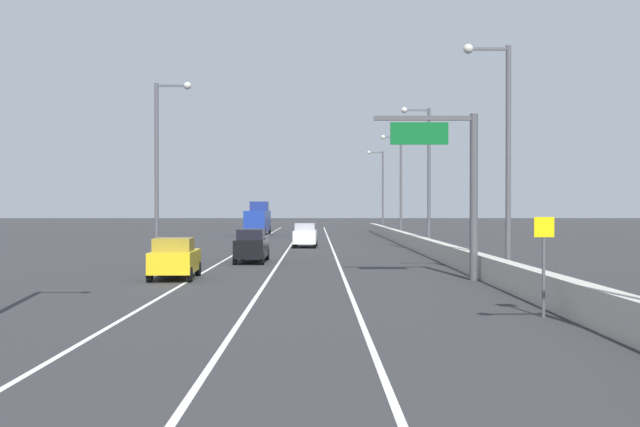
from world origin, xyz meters
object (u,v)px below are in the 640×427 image
at_px(overhead_sign_gantry, 457,175).
at_px(car_yellow_2, 175,258).
at_px(lamp_post_right_second, 503,146).
at_px(lamp_post_right_fourth, 398,180).
at_px(lamp_post_right_fifth, 381,186).
at_px(lamp_post_right_third, 426,169).
at_px(car_black_0, 252,246).
at_px(lamp_post_left_mid, 161,160).
at_px(speed_advisory_sign, 544,258).
at_px(car_white_1, 305,235).
at_px(box_truck, 258,220).

bearing_deg(overhead_sign_gantry, car_yellow_2, 177.09).
bearing_deg(car_yellow_2, lamp_post_right_second, -3.60).
distance_m(lamp_post_right_fourth, car_yellow_2, 44.29).
bearing_deg(lamp_post_right_fifth, overhead_sign_gantry, -91.82).
relative_size(lamp_post_right_third, car_yellow_2, 2.59).
relative_size(lamp_post_right_third, lamp_post_right_fourth, 1.00).
relative_size(overhead_sign_gantry, car_black_0, 1.57).
xyz_separation_m(lamp_post_right_second, car_black_0, (-12.17, 11.28, -5.04)).
distance_m(lamp_post_right_fourth, lamp_post_right_fifth, 21.18).
height_order(lamp_post_right_second, lamp_post_left_mid, same).
bearing_deg(speed_advisory_sign, lamp_post_right_second, 82.17).
bearing_deg(speed_advisory_sign, car_black_0, 115.40).
relative_size(lamp_post_right_second, car_white_1, 2.50).
xyz_separation_m(lamp_post_right_third, lamp_post_right_fifth, (0.41, 42.36, 0.00)).
relative_size(lamp_post_left_mid, car_black_0, 2.21).
bearing_deg(lamp_post_right_second, lamp_post_right_fourth, 90.02).
bearing_deg(lamp_post_right_third, lamp_post_right_fifth, 89.45).
distance_m(lamp_post_right_fifth, box_truck, 17.93).
xyz_separation_m(lamp_post_right_fourth, car_yellow_2, (-14.79, -41.43, -5.10)).
bearing_deg(speed_advisory_sign, box_truck, 101.65).
bearing_deg(car_yellow_2, lamp_post_right_fifth, 76.66).
bearing_deg(box_truck, car_white_1, -77.49).
height_order(overhead_sign_gantry, lamp_post_right_third, lamp_post_right_third).
xyz_separation_m(lamp_post_right_fifth, car_black_0, (-12.21, -52.27, -5.04)).
bearing_deg(lamp_post_right_fourth, car_yellow_2, -109.65).
xyz_separation_m(overhead_sign_gantry, speed_advisory_sign, (0.44, -11.40, -2.96)).
relative_size(car_white_1, car_yellow_2, 1.04).
xyz_separation_m(car_white_1, car_yellow_2, (-5.59, -27.22, -0.04)).
distance_m(overhead_sign_gantry, lamp_post_right_second, 2.39).
distance_m(lamp_post_right_fourth, car_black_0, 33.76).
bearing_deg(lamp_post_right_fifth, lamp_post_left_mid, -108.07).
height_order(car_white_1, car_yellow_2, car_white_1).
height_order(overhead_sign_gantry, lamp_post_right_fifth, lamp_post_right_fifth).
bearing_deg(lamp_post_right_fifth, lamp_post_right_second, -90.04).
distance_m(speed_advisory_sign, car_yellow_2, 17.95).
height_order(lamp_post_left_mid, car_white_1, lamp_post_left_mid).
bearing_deg(speed_advisory_sign, lamp_post_left_mid, 126.52).
bearing_deg(car_white_1, lamp_post_right_fourth, 57.10).
xyz_separation_m(overhead_sign_gantry, box_truck, (-13.21, 54.79, -2.92)).
bearing_deg(car_black_0, lamp_post_right_second, -42.83).
bearing_deg(lamp_post_left_mid, lamp_post_right_third, 32.80).
relative_size(lamp_post_right_third, car_black_0, 2.21).
xyz_separation_m(lamp_post_right_second, car_white_1, (-9.21, 28.15, -5.05)).
distance_m(lamp_post_right_second, box_truck, 57.28).
distance_m(overhead_sign_gantry, car_yellow_2, 13.39).
xyz_separation_m(speed_advisory_sign, lamp_post_right_fifth, (1.57, 74.67, 4.28)).
height_order(lamp_post_right_fifth, box_truck, lamp_post_right_fifth).
bearing_deg(lamp_post_right_fourth, lamp_post_right_fifth, 89.85).
xyz_separation_m(lamp_post_right_fourth, lamp_post_right_fifth, (0.06, 21.18, 0.00)).
bearing_deg(lamp_post_right_second, speed_advisory_sign, -97.83).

